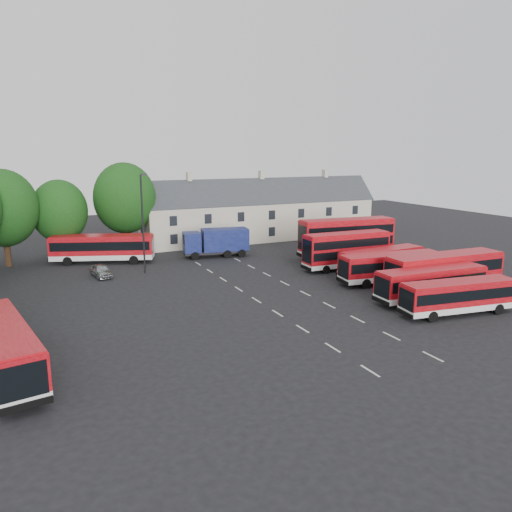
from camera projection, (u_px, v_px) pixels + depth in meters
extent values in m
plane|color=black|center=(267.00, 306.00, 42.35)|extent=(140.00, 140.00, 0.00)
cube|color=beige|center=(370.00, 371.00, 29.96)|extent=(0.15, 1.80, 0.01)
cube|color=beige|center=(333.00, 348.00, 33.50)|extent=(0.15, 1.80, 0.01)
cube|color=beige|center=(302.00, 329.00, 37.04)|extent=(0.15, 1.80, 0.01)
cube|color=beige|center=(277.00, 313.00, 40.58)|extent=(0.15, 1.80, 0.01)
cube|color=beige|center=(256.00, 300.00, 44.12)|extent=(0.15, 1.80, 0.01)
cube|color=beige|center=(239.00, 289.00, 47.66)|extent=(0.15, 1.80, 0.01)
cube|color=beige|center=(223.00, 279.00, 51.20)|extent=(0.15, 1.80, 0.01)
cube|color=beige|center=(210.00, 271.00, 54.74)|extent=(0.15, 1.80, 0.01)
cube|color=beige|center=(198.00, 264.00, 58.28)|extent=(0.15, 1.80, 0.01)
cube|color=beige|center=(433.00, 357.00, 32.05)|extent=(0.15, 1.80, 0.01)
cube|color=beige|center=(391.00, 336.00, 35.59)|extent=(0.15, 1.80, 0.01)
cube|color=beige|center=(357.00, 319.00, 39.13)|extent=(0.15, 1.80, 0.01)
cube|color=beige|center=(329.00, 305.00, 42.67)|extent=(0.15, 1.80, 0.01)
cube|color=beige|center=(305.00, 293.00, 46.21)|extent=(0.15, 1.80, 0.01)
cube|color=beige|center=(285.00, 283.00, 49.75)|extent=(0.15, 1.80, 0.01)
cube|color=beige|center=(267.00, 274.00, 53.28)|extent=(0.15, 1.80, 0.01)
cube|color=beige|center=(251.00, 267.00, 56.82)|extent=(0.15, 1.80, 0.01)
cube|color=beige|center=(237.00, 260.00, 60.36)|extent=(0.15, 1.80, 0.01)
cylinder|color=black|center=(7.00, 249.00, 56.60)|extent=(0.70, 0.70, 4.02)
ellipsoid|color=#113C10|center=(3.00, 208.00, 55.63)|extent=(7.59, 7.59, 8.73)
cylinder|color=black|center=(62.00, 244.00, 60.92)|extent=(0.70, 0.70, 3.50)
ellipsoid|color=#113C10|center=(60.00, 211.00, 60.08)|extent=(6.60, 6.60, 7.59)
cylinder|color=black|center=(127.00, 235.00, 65.07)|extent=(0.70, 0.70, 4.20)
ellipsoid|color=#113C10|center=(125.00, 198.00, 64.06)|extent=(7.92, 7.92, 9.11)
cube|color=beige|center=(261.00, 221.00, 74.16)|extent=(35.00, 7.00, 5.50)
cube|color=#2D3035|center=(261.00, 202.00, 73.59)|extent=(35.70, 7.13, 7.13)
cube|color=beige|center=(189.00, 177.00, 68.18)|extent=(0.60, 0.90, 1.20)
cube|color=beige|center=(261.00, 175.00, 72.77)|extent=(0.60, 0.90, 1.20)
cube|color=beige|center=(325.00, 174.00, 77.36)|extent=(0.60, 0.90, 1.20)
cube|color=silver|center=(458.00, 306.00, 40.20)|extent=(10.01, 3.55, 0.49)
cube|color=#9F0913|center=(459.00, 293.00, 39.97)|extent=(10.01, 3.55, 1.74)
cube|color=black|center=(459.00, 292.00, 39.96)|extent=(9.63, 3.55, 0.85)
cube|color=#9F0913|center=(460.00, 282.00, 39.78)|extent=(9.80, 3.44, 0.11)
cylinder|color=black|center=(432.00, 317.00, 38.40)|extent=(0.92, 0.37, 0.89)
cylinder|color=black|center=(481.00, 302.00, 42.11)|extent=(0.92, 0.37, 0.89)
cube|color=silver|center=(430.00, 293.00, 43.76)|extent=(10.54, 2.89, 0.52)
cube|color=#9F0913|center=(431.00, 280.00, 43.51)|extent=(10.54, 2.89, 1.85)
cube|color=black|center=(431.00, 279.00, 43.51)|extent=(10.13, 2.93, 0.90)
cube|color=#9F0913|center=(432.00, 269.00, 43.31)|extent=(10.33, 2.78, 0.11)
cylinder|color=black|center=(407.00, 303.00, 41.60)|extent=(0.96, 0.31, 0.95)
cylinder|color=black|center=(451.00, 289.00, 46.03)|extent=(0.96, 0.31, 0.95)
cube|color=silver|center=(444.00, 280.00, 47.54)|extent=(12.19, 3.28, 0.60)
cube|color=#9F0913|center=(445.00, 266.00, 47.25)|extent=(12.19, 3.28, 2.14)
cube|color=black|center=(445.00, 266.00, 47.24)|extent=(11.71, 3.33, 1.04)
cube|color=#9F0913|center=(446.00, 255.00, 47.02)|extent=(11.94, 3.16, 0.13)
cylinder|color=black|center=(420.00, 291.00, 45.02)|extent=(1.11, 0.36, 1.10)
cylinder|color=black|center=(464.00, 277.00, 50.18)|extent=(1.11, 0.36, 1.10)
cube|color=silver|center=(390.00, 276.00, 49.71)|extent=(10.80, 3.75, 0.53)
cube|color=#9F0913|center=(391.00, 264.00, 49.46)|extent=(10.80, 3.75, 1.87)
cube|color=black|center=(391.00, 263.00, 49.45)|extent=(10.39, 3.76, 0.91)
cube|color=#9F0913|center=(392.00, 254.00, 49.26)|extent=(10.58, 3.63, 0.12)
cylinder|color=black|center=(366.00, 284.00, 47.74)|extent=(0.99, 0.39, 0.96)
cylinder|color=black|center=(413.00, 273.00, 51.79)|extent=(0.99, 0.39, 0.96)
cube|color=silver|center=(381.00, 269.00, 52.72)|extent=(10.22, 3.16, 0.50)
cube|color=#9F0913|center=(382.00, 258.00, 52.49)|extent=(10.22, 3.16, 1.78)
cube|color=black|center=(382.00, 258.00, 52.48)|extent=(9.82, 3.18, 0.87)
cube|color=#9F0913|center=(382.00, 250.00, 52.29)|extent=(10.01, 3.05, 0.11)
cylinder|color=black|center=(365.00, 277.00, 50.32)|extent=(0.93, 0.34, 0.91)
cylinder|color=black|center=(396.00, 266.00, 55.24)|extent=(0.93, 0.34, 0.91)
cube|color=silver|center=(346.00, 263.00, 55.63)|extent=(10.07, 2.62, 0.50)
cube|color=#9F0913|center=(346.00, 247.00, 55.26)|extent=(10.07, 2.62, 3.04)
cube|color=black|center=(346.00, 252.00, 55.38)|extent=(9.67, 2.66, 0.86)
cube|color=#9F0913|center=(347.00, 233.00, 54.93)|extent=(9.87, 2.52, 0.11)
cylinder|color=black|center=(326.00, 270.00, 53.52)|extent=(0.92, 0.29, 0.91)
cylinder|color=black|center=(364.00, 261.00, 57.84)|extent=(0.92, 0.29, 0.91)
cube|color=black|center=(347.00, 242.00, 55.13)|extent=(9.67, 2.66, 0.86)
cube|color=silver|center=(346.00, 251.00, 61.26)|extent=(12.05, 3.95, 0.59)
cube|color=#9F0913|center=(347.00, 234.00, 60.82)|extent=(12.05, 3.95, 3.60)
cube|color=black|center=(346.00, 240.00, 60.97)|extent=(11.59, 3.97, 1.02)
cube|color=#9F0913|center=(347.00, 219.00, 60.44)|extent=(11.81, 3.82, 0.13)
cylinder|color=black|center=(322.00, 258.00, 58.99)|extent=(1.10, 0.42, 1.08)
cylinder|color=black|center=(367.00, 250.00, 63.65)|extent=(1.10, 0.42, 1.08)
cube|color=black|center=(347.00, 229.00, 60.68)|extent=(11.59, 3.97, 1.02)
cube|color=silver|center=(6.00, 364.00, 29.09)|extent=(4.49, 11.61, 0.57)
cube|color=#9F0913|center=(3.00, 343.00, 28.82)|extent=(4.49, 11.61, 2.01)
cube|color=black|center=(3.00, 342.00, 28.81)|extent=(4.48, 11.18, 0.98)
cube|color=#9F0913|center=(2.00, 326.00, 28.60)|extent=(4.35, 11.37, 0.12)
cylinder|color=black|center=(42.00, 386.00, 26.90)|extent=(0.46, 1.07, 1.03)
cube|color=silver|center=(103.00, 256.00, 58.62)|extent=(11.87, 6.51, 0.58)
cube|color=#9F0913|center=(102.00, 245.00, 58.35)|extent=(11.87, 6.51, 2.07)
cube|color=black|center=(102.00, 244.00, 58.33)|extent=(11.46, 6.41, 1.01)
cube|color=#9F0913|center=(102.00, 236.00, 58.12)|extent=(11.62, 6.33, 0.13)
cylinder|color=black|center=(68.00, 261.00, 57.19)|extent=(1.10, 0.64, 1.06)
cylinder|color=black|center=(137.00, 256.00, 60.17)|extent=(1.10, 0.64, 1.06)
cube|color=black|center=(216.00, 252.00, 62.01)|extent=(8.20, 3.41, 0.30)
cube|color=#0E1651|center=(192.00, 242.00, 60.94)|extent=(2.38, 2.79, 2.39)
cube|color=black|center=(184.00, 240.00, 60.62)|extent=(0.45, 2.10, 1.19)
cube|color=#0E1651|center=(225.00, 239.00, 62.00)|extent=(6.01, 3.40, 2.69)
cylinder|color=black|center=(195.00, 256.00, 60.24)|extent=(1.03, 0.44, 1.00)
cylinder|color=black|center=(238.00, 250.00, 63.90)|extent=(1.03, 0.44, 1.00)
imported|color=#999BA0|center=(101.00, 271.00, 52.13)|extent=(2.14, 4.10, 1.33)
cylinder|color=black|center=(143.00, 225.00, 52.71)|extent=(0.19, 0.19, 10.55)
cube|color=black|center=(144.00, 174.00, 51.72)|extent=(0.66, 0.33, 0.19)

